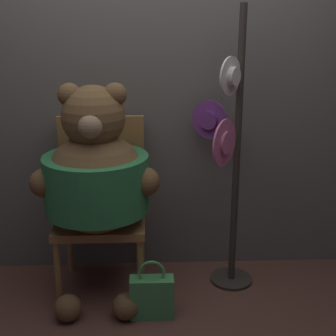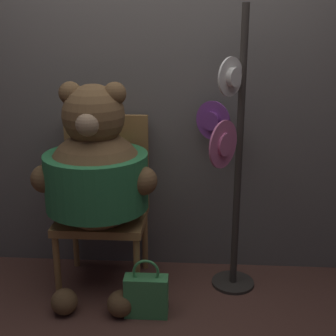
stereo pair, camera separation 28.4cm
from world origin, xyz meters
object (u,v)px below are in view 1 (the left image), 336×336
(chair, at_px, (102,199))
(handbag_on_ground, at_px, (152,296))
(teddy_bear, at_px, (96,177))
(hat_display_rack, at_px, (228,157))

(chair, distance_m, handbag_on_ground, 0.70)
(chair, height_order, teddy_bear, teddy_bear)
(hat_display_rack, height_order, handbag_on_ground, hat_display_rack)
(teddy_bear, distance_m, handbag_on_ground, 0.78)
(handbag_on_ground, bearing_deg, chair, 126.02)
(hat_display_rack, bearing_deg, handbag_on_ground, -143.56)
(chair, distance_m, teddy_bear, 0.28)
(teddy_bear, xyz_separation_m, hat_display_rack, (0.80, 0.10, 0.08))
(teddy_bear, relative_size, hat_display_rack, 0.76)
(teddy_bear, height_order, hat_display_rack, hat_display_rack)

